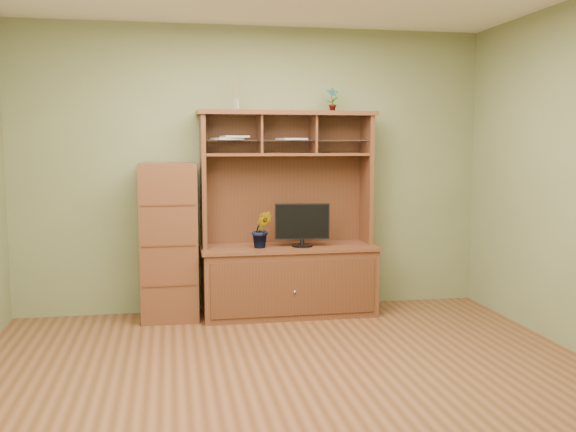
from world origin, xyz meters
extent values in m
cube|color=#4F2D16|center=(0.00, 0.00, -0.01)|extent=(4.50, 4.00, 0.02)
cube|color=#5F653B|center=(0.00, 2.01, 1.35)|extent=(4.50, 0.02, 2.70)
cube|color=#5F653B|center=(0.00, -2.01, 1.35)|extent=(4.50, 0.02, 2.70)
cube|color=#4A2715|center=(0.28, 1.71, 0.31)|extent=(1.60, 0.55, 0.62)
cube|color=#3C2110|center=(0.28, 1.42, 0.31)|extent=(1.50, 0.01, 0.50)
sphere|color=silver|center=(0.28, 1.41, 0.28)|extent=(0.02, 0.02, 0.02)
cube|color=#4A2715|center=(0.28, 1.71, 0.64)|extent=(1.64, 0.59, 0.03)
cube|color=#4A2715|center=(-0.50, 1.80, 1.27)|extent=(0.04, 0.35, 1.25)
cube|color=#4A2715|center=(1.06, 1.80, 1.27)|extent=(0.04, 0.35, 1.25)
cube|color=#3C2110|center=(0.28, 1.97, 1.27)|extent=(1.52, 0.02, 1.25)
cube|color=#4A2715|center=(0.28, 1.80, 1.88)|extent=(1.66, 0.40, 0.04)
cube|color=#4A2715|center=(0.28, 1.80, 1.50)|extent=(1.52, 0.32, 0.02)
cube|color=#4A2715|center=(0.03, 1.80, 1.69)|extent=(0.02, 0.31, 0.35)
cube|color=#4A2715|center=(0.54, 1.80, 1.69)|extent=(0.02, 0.31, 0.35)
cube|color=silver|center=(0.28, 1.79, 1.63)|extent=(1.50, 0.27, 0.01)
cylinder|color=black|center=(0.40, 1.65, 0.66)|extent=(0.19, 0.19, 0.02)
cylinder|color=black|center=(0.40, 1.65, 0.70)|extent=(0.04, 0.04, 0.06)
cube|color=black|center=(0.40, 1.65, 0.89)|extent=(0.50, 0.11, 0.33)
imported|color=#395E20|center=(0.02, 1.65, 0.82)|extent=(0.20, 0.17, 0.34)
imported|color=#2F5E21|center=(0.72, 1.80, 2.01)|extent=(0.12, 0.08, 0.23)
cylinder|color=silver|center=(-0.19, 1.80, 1.96)|extent=(0.06, 0.06, 0.11)
cylinder|color=#8C6546|center=(-0.19, 1.80, 2.11)|extent=(0.04, 0.04, 0.20)
cube|color=#B7B8BC|center=(-0.27, 1.80, 1.64)|extent=(0.31, 0.27, 0.02)
cube|color=#B7B8BC|center=(-0.20, 1.80, 1.66)|extent=(0.27, 0.23, 0.02)
cube|color=#B7B8BC|center=(0.33, 1.80, 1.64)|extent=(0.29, 0.26, 0.02)
cube|color=#4A2715|center=(-0.82, 1.75, 0.71)|extent=(0.51, 0.46, 1.43)
cube|color=#3C2110|center=(-0.82, 1.52, 0.36)|extent=(0.47, 0.01, 0.02)
cube|color=#3C2110|center=(-0.82, 1.52, 0.71)|extent=(0.47, 0.01, 0.01)
cube|color=#3C2110|center=(-0.82, 1.52, 1.07)|extent=(0.47, 0.01, 0.02)
camera|label=1|loc=(-0.80, -4.11, 1.59)|focal=40.00mm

